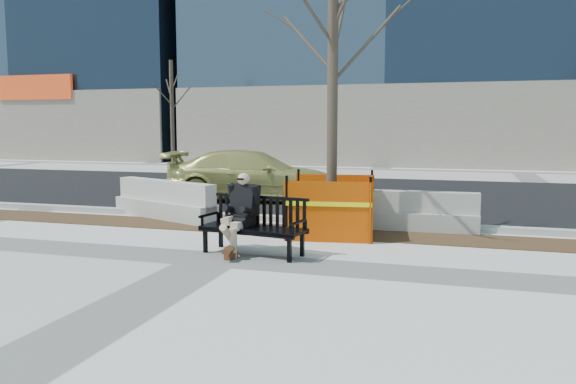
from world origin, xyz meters
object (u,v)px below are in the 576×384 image
Objects in this scene: jersey_barrier_right at (407,230)px; jersey_barrier_left at (166,218)px; seated_man at (242,252)px; sedan at (253,200)px; bench at (253,254)px; tree_fence at (331,235)px.

jersey_barrier_left is at bearing 179.16° from jersey_barrier_right.
seated_man is 0.43× the size of jersey_barrier_left.
seated_man is 6.38m from sedan.
sedan is at bearing 119.94° from bench.
bench is 6.54m from sedan.
jersey_barrier_right is at bearing 23.96° from jersey_barrier_left.
sedan reaches higher than jersey_barrier_left.
jersey_barrier_left is (-0.82, -3.36, 0.00)m from sedan.
seated_man reaches higher than bench.
tree_fence is at bearing -147.46° from jersey_barrier_right.
seated_man is 2.17m from tree_fence.
seated_man reaches higher than jersey_barrier_right.
sedan is (-2.26, 6.14, 0.00)m from bench.
jersey_barrier_right is (1.32, 0.90, 0.00)m from tree_fence.
bench is 4.14m from jersey_barrier_left.
jersey_barrier_right is (2.15, 2.87, 0.00)m from bench.
sedan reaches higher than bench.
jersey_barrier_right is at bearing -136.13° from sedan.
sedan is at bearing 99.34° from jersey_barrier_left.
bench is 0.64× the size of jersey_barrier_right.
tree_fence is at bearing 11.27° from jersey_barrier_left.
seated_man is 0.22× the size of tree_fence.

